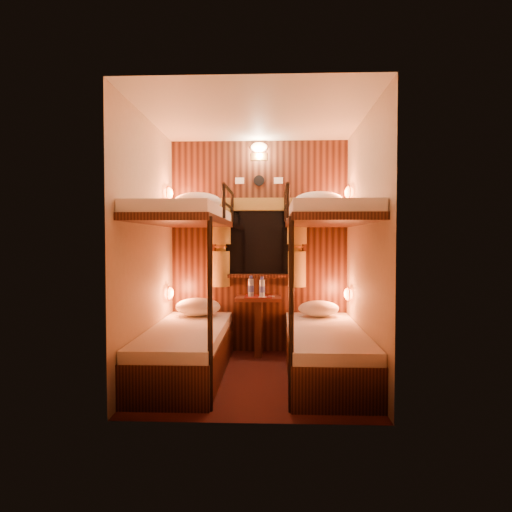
{
  "coord_description": "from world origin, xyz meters",
  "views": [
    {
      "loc": [
        0.18,
        -4.17,
        1.28
      ],
      "look_at": [
        0.0,
        0.15,
        1.12
      ],
      "focal_mm": 32.0,
      "sensor_mm": 36.0,
      "label": 1
    }
  ],
  "objects_px": {
    "table": "(258,318)",
    "bottle_right": "(262,288)",
    "bunk_right": "(325,317)",
    "bottle_left": "(251,288)",
    "bunk_left": "(187,316)"
  },
  "relations": [
    {
      "from": "bottle_left",
      "to": "bottle_right",
      "type": "distance_m",
      "value": 0.13
    },
    {
      "from": "table",
      "to": "bottle_left",
      "type": "distance_m",
      "value": 0.35
    },
    {
      "from": "bottle_left",
      "to": "bottle_right",
      "type": "bearing_deg",
      "value": -10.6
    },
    {
      "from": "table",
      "to": "bottle_right",
      "type": "height_order",
      "value": "bottle_right"
    },
    {
      "from": "bunk_right",
      "to": "bottle_left",
      "type": "height_order",
      "value": "bunk_right"
    },
    {
      "from": "table",
      "to": "bottle_left",
      "type": "bearing_deg",
      "value": -168.57
    },
    {
      "from": "table",
      "to": "bottle_right",
      "type": "xyz_separation_m",
      "value": [
        0.04,
        -0.04,
        0.33
      ]
    },
    {
      "from": "bunk_left",
      "to": "bottle_left",
      "type": "bearing_deg",
      "value": 53.53
    },
    {
      "from": "table",
      "to": "bottle_right",
      "type": "distance_m",
      "value": 0.34
    },
    {
      "from": "bottle_right",
      "to": "bottle_left",
      "type": "bearing_deg",
      "value": 169.4
    },
    {
      "from": "bunk_right",
      "to": "bottle_right",
      "type": "bearing_deg",
      "value": 129.31
    },
    {
      "from": "bunk_right",
      "to": "table",
      "type": "height_order",
      "value": "bunk_right"
    },
    {
      "from": "bottle_left",
      "to": "bottle_right",
      "type": "height_order",
      "value": "bottle_left"
    },
    {
      "from": "table",
      "to": "bunk_right",
      "type": "bearing_deg",
      "value": -50.33
    },
    {
      "from": "bunk_right",
      "to": "bottle_left",
      "type": "xyz_separation_m",
      "value": [
        -0.73,
        0.76,
        0.19
      ]
    }
  ]
}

